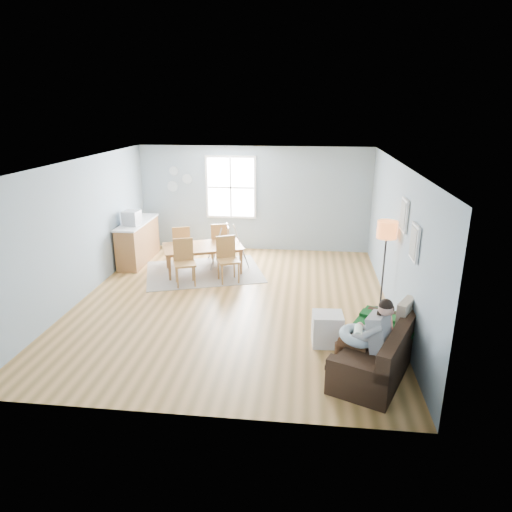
# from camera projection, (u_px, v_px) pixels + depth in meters

# --- Properties ---
(room) EXTENTS (8.40, 9.40, 3.90)m
(room) POSITION_uv_depth(u_px,v_px,m) (231.00, 178.00, 8.21)
(room) COLOR olive
(window) EXTENTS (1.32, 0.08, 1.62)m
(window) POSITION_uv_depth(u_px,v_px,m) (231.00, 187.00, 11.78)
(window) COLOR white
(window) RESTS_ON room
(pictures) EXTENTS (0.05, 1.34, 0.74)m
(pictures) POSITION_uv_depth(u_px,v_px,m) (409.00, 228.00, 7.08)
(pictures) COLOR white
(pictures) RESTS_ON room
(wall_plates) EXTENTS (0.67, 0.02, 0.66)m
(wall_plates) POSITION_uv_depth(u_px,v_px,m) (178.00, 179.00, 11.89)
(wall_plates) COLOR #AAC0CC
(wall_plates) RESTS_ON room
(sofa) EXTENTS (1.52, 2.08, 0.78)m
(sofa) POSITION_uv_depth(u_px,v_px,m) (380.00, 353.00, 6.56)
(sofa) COLOR black
(sofa) RESTS_ON room
(green_throw) EXTENTS (1.11, 1.04, 0.04)m
(green_throw) POSITION_uv_depth(u_px,v_px,m) (388.00, 321.00, 7.05)
(green_throw) COLOR #124E1F
(green_throw) RESTS_ON sofa
(beige_pillow) EXTENTS (0.34, 0.48, 0.47)m
(beige_pillow) POSITION_uv_depth(u_px,v_px,m) (405.00, 315.00, 6.74)
(beige_pillow) COLOR tan
(beige_pillow) RESTS_ON sofa
(father) EXTENTS (0.92, 0.67, 1.24)m
(father) POSITION_uv_depth(u_px,v_px,m) (368.00, 335.00, 6.27)
(father) COLOR gray
(father) RESTS_ON sofa
(nursing_pillow) EXTENTS (0.70, 0.69, 0.21)m
(nursing_pillow) POSITION_uv_depth(u_px,v_px,m) (358.00, 336.00, 6.36)
(nursing_pillow) COLOR silver
(nursing_pillow) RESTS_ON father
(infant) EXTENTS (0.16, 0.34, 0.13)m
(infant) POSITION_uv_depth(u_px,v_px,m) (359.00, 330.00, 6.36)
(infant) COLOR white
(infant) RESTS_ON nursing_pillow
(toddler) EXTENTS (0.53, 0.37, 0.78)m
(toddler) POSITION_uv_depth(u_px,v_px,m) (381.00, 323.00, 6.62)
(toddler) COLOR white
(toddler) RESTS_ON sofa
(floor_lamp) EXTENTS (0.35, 0.35, 1.73)m
(floor_lamp) POSITION_uv_depth(u_px,v_px,m) (386.00, 238.00, 8.10)
(floor_lamp) COLOR black
(floor_lamp) RESTS_ON room
(storage_cube) EXTENTS (0.50, 0.45, 0.53)m
(storage_cube) POSITION_uv_depth(u_px,v_px,m) (327.00, 329.00, 7.29)
(storage_cube) COLOR white
(storage_cube) RESTS_ON room
(rug) EXTENTS (3.07, 2.68, 0.01)m
(rug) POSITION_uv_depth(u_px,v_px,m) (204.00, 272.00, 10.55)
(rug) COLOR gray
(rug) RESTS_ON room
(dining_table) EXTENTS (2.01, 1.55, 0.62)m
(dining_table) POSITION_uv_depth(u_px,v_px,m) (204.00, 259.00, 10.45)
(dining_table) COLOR brown
(dining_table) RESTS_ON rug
(chair_sw) EXTENTS (0.57, 0.57, 0.98)m
(chair_sw) POSITION_uv_depth(u_px,v_px,m) (184.00, 259.00, 9.69)
(chair_sw) COLOR olive
(chair_sw) RESTS_ON rug
(chair_se) EXTENTS (0.59, 0.59, 0.99)m
(chair_se) POSITION_uv_depth(u_px,v_px,m) (227.00, 256.00, 9.87)
(chair_se) COLOR olive
(chair_se) RESTS_ON rug
(chair_nw) EXTENTS (0.56, 0.56, 0.96)m
(chair_nw) POSITION_uv_depth(u_px,v_px,m) (181.00, 243.00, 10.88)
(chair_nw) COLOR olive
(chair_nw) RESTS_ON rug
(chair_ne) EXTENTS (0.55, 0.55, 0.99)m
(chair_ne) POSITION_uv_depth(u_px,v_px,m) (220.00, 240.00, 11.05)
(chair_ne) COLOR olive
(chair_ne) RESTS_ON rug
(counter) EXTENTS (0.54, 1.79, 1.00)m
(counter) POSITION_uv_depth(u_px,v_px,m) (138.00, 241.00, 11.15)
(counter) COLOR brown
(counter) RESTS_ON room
(monitor) EXTENTS (0.40, 0.38, 0.34)m
(monitor) POSITION_uv_depth(u_px,v_px,m) (131.00, 218.00, 10.62)
(monitor) COLOR #A5A4A9
(monitor) RESTS_ON counter
(baby_swing) EXTENTS (1.14, 1.15, 0.95)m
(baby_swing) POSITION_uv_depth(u_px,v_px,m) (228.00, 247.00, 10.98)
(baby_swing) COLOR #A5A4A9
(baby_swing) RESTS_ON room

